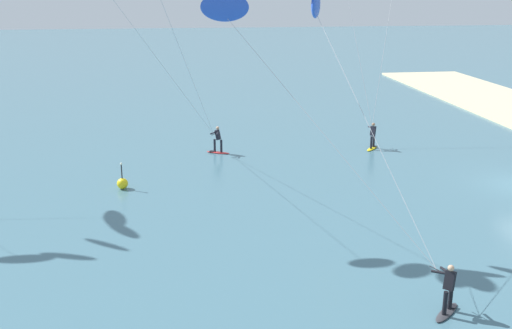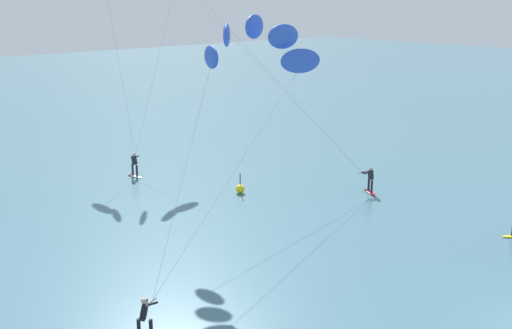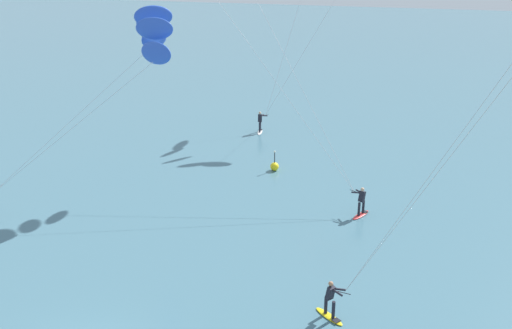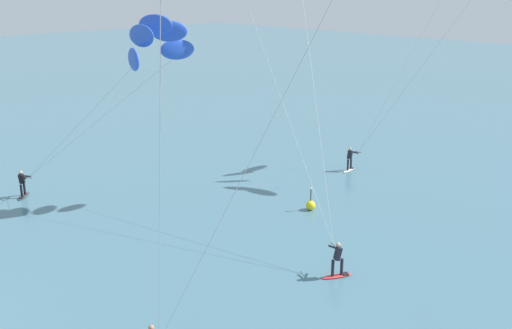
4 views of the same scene
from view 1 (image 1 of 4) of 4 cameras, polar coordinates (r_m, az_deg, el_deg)
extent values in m
ellipsoid|color=red|center=(37.43, -3.58, 1.14)|extent=(1.00, 1.50, 0.08)
cube|color=black|center=(37.57, -4.16, 1.27)|extent=(0.38, 0.38, 0.02)
cylinder|color=black|center=(37.23, -3.28, 1.75)|extent=(0.14, 0.14, 0.78)
cylinder|color=black|center=(37.40, -3.90, 1.80)|extent=(0.14, 0.14, 0.78)
cube|color=black|center=(37.15, -3.61, 2.80)|extent=(0.41, 0.42, 0.63)
sphere|color=tan|center=(37.05, -3.62, 3.44)|extent=(0.20, 0.20, 0.20)
cylinder|color=black|center=(36.63, -3.98, 2.84)|extent=(0.49, 0.30, 0.03)
cylinder|color=black|center=(36.82, -3.64, 2.97)|extent=(0.61, 0.17, 0.15)
cylinder|color=black|center=(36.91, -3.95, 3.00)|extent=(0.44, 0.53, 0.15)
cylinder|color=#B2B2B7|center=(31.61, -9.82, 10.50)|extent=(8.18, 6.71, 10.92)
cylinder|color=#B2B2B7|center=(30.74, -7.02, 10.45)|extent=(9.90, 3.71, 10.92)
ellipsoid|color=yellow|center=(38.99, 10.84, 1.50)|extent=(1.40, 1.22, 0.08)
cube|color=black|center=(39.36, 11.05, 1.71)|extent=(0.40, 0.40, 0.02)
cylinder|color=black|center=(38.69, 10.76, 2.05)|extent=(0.14, 0.14, 0.78)
cylinder|color=black|center=(39.09, 10.98, 2.18)|extent=(0.14, 0.14, 0.78)
cube|color=black|center=(38.72, 10.93, 3.10)|extent=(0.44, 0.43, 0.63)
sphere|color=#9E7051|center=(38.63, 10.96, 3.71)|extent=(0.20, 0.20, 0.20)
cylinder|color=black|center=(39.22, 10.82, 3.50)|extent=(0.55, 0.13, 0.03)
cylinder|color=black|center=(38.93, 10.72, 3.46)|extent=(0.61, 0.21, 0.15)
cylinder|color=black|center=(38.96, 11.04, 3.45)|extent=(0.56, 0.39, 0.15)
cylinder|color=#B2B2B7|center=(41.52, 12.20, 12.43)|extent=(5.64, 3.25, 11.87)
cylinder|color=#B2B2B7|center=(41.21, 9.12, 12.56)|extent=(6.40, 1.11, 11.87)
ellipsoid|color=#333338|center=(20.62, 17.44, -13.10)|extent=(1.30, 1.33, 0.08)
cube|color=black|center=(20.94, 17.87, -12.50)|extent=(0.40, 0.40, 0.02)
cylinder|color=black|center=(20.23, 17.31, -12.30)|extent=(0.14, 0.14, 0.78)
cylinder|color=black|center=(20.60, 17.77, -11.80)|extent=(0.14, 0.14, 0.78)
cube|color=black|center=(20.11, 17.71, -10.31)|extent=(0.44, 0.44, 0.63)
sphere|color=tan|center=(19.92, 17.82, -9.23)|extent=(0.20, 0.20, 0.20)
cylinder|color=black|center=(20.35, 16.56, -9.40)|extent=(0.51, 0.26, 0.03)
cylinder|color=black|center=(20.10, 16.95, -9.67)|extent=(0.48, 0.50, 0.15)
cylinder|color=black|center=(20.26, 17.36, -9.50)|extent=(0.61, 0.12, 0.15)
ellipsoid|color=blue|center=(26.67, 5.63, 14.67)|extent=(1.93, 0.96, 1.10)
ellipsoid|color=blue|center=(24.15, -2.98, 14.53)|extent=(0.96, 1.93, 1.10)
cylinder|color=#B2B2B7|center=(22.93, 10.39, 3.93)|extent=(9.40, 1.95, 7.53)
cylinder|color=#B2B2B7|center=(21.49, 6.02, 3.27)|extent=(7.51, 5.99, 7.53)
sphere|color=yellow|center=(31.51, -12.42, -1.76)|extent=(0.56, 0.56, 0.56)
cylinder|color=#262628|center=(31.32, -12.49, -0.67)|extent=(0.06, 0.06, 0.70)
sphere|color=#F2F2CC|center=(31.21, -12.53, 0.05)|extent=(0.12, 0.12, 0.12)
camera|label=2|loc=(26.66, 72.02, 9.74)|focal=44.36mm
camera|label=3|loc=(50.01, 34.61, 18.89)|focal=41.29mm
camera|label=4|loc=(55.14, 16.48, 18.88)|focal=41.46mm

